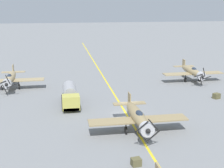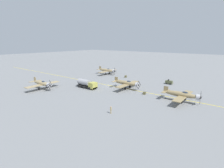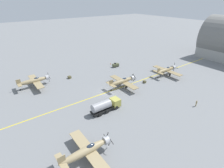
% 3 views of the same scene
% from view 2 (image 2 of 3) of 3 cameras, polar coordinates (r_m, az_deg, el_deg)
% --- Properties ---
extents(ground_plane, '(400.00, 400.00, 0.00)m').
position_cam_2_polar(ground_plane, '(64.04, 0.15, -0.67)').
color(ground_plane, slate).
extents(taxiway_stripe, '(0.30, 160.00, 0.01)m').
position_cam_2_polar(taxiway_stripe, '(64.04, 0.15, -0.67)').
color(taxiway_stripe, yellow).
rests_on(taxiway_stripe, ground).
extents(airplane_mid_center, '(12.00, 9.98, 3.65)m').
position_cam_2_polar(airplane_mid_center, '(60.06, 4.88, 0.28)').
color(airplane_mid_center, '#947F57').
rests_on(airplane_mid_center, ground).
extents(airplane_far_center, '(12.00, 9.98, 3.80)m').
position_cam_2_polar(airplane_far_center, '(50.71, 21.89, -3.24)').
color(airplane_far_center, '#927D55').
rests_on(airplane_far_center, ground).
extents(airplane_near_right, '(12.00, 9.98, 3.71)m').
position_cam_2_polar(airplane_near_right, '(64.06, -21.84, 0.18)').
color(airplane_near_right, tan).
rests_on(airplane_near_right, ground).
extents(airplane_near_left, '(12.00, 9.98, 3.75)m').
position_cam_2_polar(airplane_near_left, '(86.47, -1.60, 4.48)').
color(airplane_near_left, '#9D885F').
rests_on(airplane_near_left, ground).
extents(fuel_tanker, '(2.68, 8.00, 2.98)m').
position_cam_2_polar(fuel_tanker, '(61.63, -8.21, 0.05)').
color(fuel_tanker, black).
rests_on(fuel_tanker, ground).
extents(tow_tractor, '(1.57, 2.60, 1.79)m').
position_cam_2_polar(tow_tractor, '(70.25, 18.12, 0.60)').
color(tow_tractor, '#515638').
rests_on(tow_tractor, ground).
extents(ground_crew_walking, '(0.38, 0.38, 1.75)m').
position_cam_2_polar(ground_crew_walking, '(39.94, -0.37, -8.33)').
color(ground_crew_walking, tan).
rests_on(ground_crew_walking, ground).
extents(supply_crate_by_tanker, '(1.30, 1.19, 0.88)m').
position_cam_2_polar(supply_crate_by_tanker, '(79.53, 4.50, 2.47)').
color(supply_crate_by_tanker, brown).
rests_on(supply_crate_by_tanker, ground).
extents(supply_crate_mid_lane, '(1.02, 0.89, 0.77)m').
position_cam_2_polar(supply_crate_mid_lane, '(54.97, 10.54, -2.95)').
color(supply_crate_mid_lane, brown).
rests_on(supply_crate_mid_lane, ground).
extents(traffic_cone, '(0.36, 0.36, 0.55)m').
position_cam_2_polar(traffic_cone, '(73.77, 19.14, 0.71)').
color(traffic_cone, orange).
rests_on(traffic_cone, ground).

